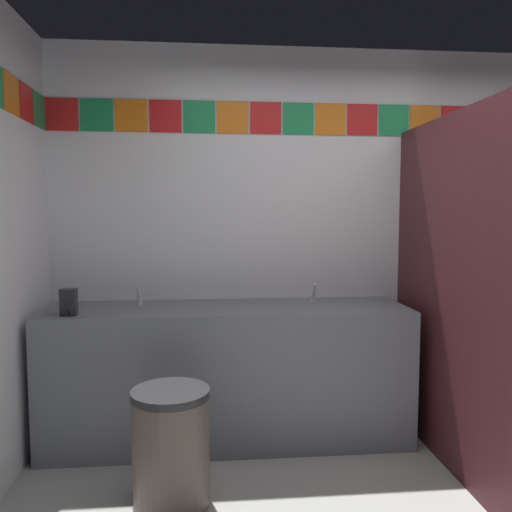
{
  "coord_description": "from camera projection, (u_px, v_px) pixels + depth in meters",
  "views": [
    {
      "loc": [
        -0.97,
        -1.91,
        1.48
      ],
      "look_at": [
        -0.69,
        1.0,
        1.23
      ],
      "focal_mm": 35.16,
      "sensor_mm": 36.0,
      "label": 1
    }
  ],
  "objects": [
    {
      "name": "faucet_left",
      "position": [
        139.0,
        298.0,
        3.27
      ],
      "size": [
        0.04,
        0.1,
        0.14
      ],
      "color": "silver",
      "rests_on": "vanity_counter"
    },
    {
      "name": "stall_divider",
      "position": [
        506.0,
        301.0,
        2.61
      ],
      "size": [
        0.92,
        1.59,
        2.05
      ],
      "color": "#471E23",
      "rests_on": "ground_plane"
    },
    {
      "name": "wall_back",
      "position": [
        343.0,
        236.0,
        3.63
      ],
      "size": [
        4.11,
        0.09,
        2.63
      ],
      "color": "silver",
      "rests_on": "ground_plane"
    },
    {
      "name": "faucet_right",
      "position": [
        314.0,
        295.0,
        3.38
      ],
      "size": [
        0.04,
        0.1,
        0.14
      ],
      "color": "silver",
      "rests_on": "vanity_counter"
    },
    {
      "name": "toilet",
      "position": [
        505.0,
        386.0,
        3.42
      ],
      "size": [
        0.39,
        0.49,
        0.74
      ],
      "color": "white",
      "rests_on": "ground_plane"
    },
    {
      "name": "trash_bin",
      "position": [
        171.0,
        447.0,
        2.53
      ],
      "size": [
        0.4,
        0.4,
        0.6
      ],
      "color": "brown",
      "rests_on": "ground_plane"
    },
    {
      "name": "soap_dispenser",
      "position": [
        69.0,
        302.0,
        2.96
      ],
      "size": [
        0.09,
        0.09,
        0.16
      ],
      "color": "black",
      "rests_on": "vanity_counter"
    },
    {
      "name": "vanity_counter",
      "position": [
        229.0,
        372.0,
        3.28
      ],
      "size": [
        2.32,
        0.62,
        0.88
      ],
      "color": "slate",
      "rests_on": "ground_plane"
    }
  ]
}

